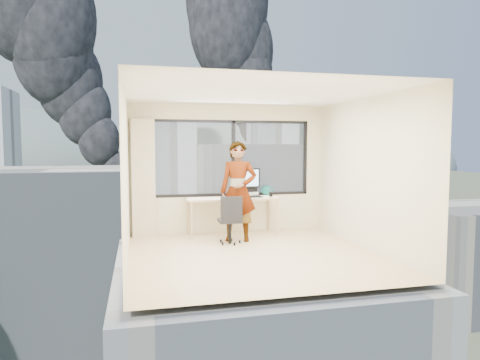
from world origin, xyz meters
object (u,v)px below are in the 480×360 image
object	(u,v)px
game_console	(248,194)
handbag	(267,190)
desk	(232,216)
person	(238,191)
laptop	(251,191)
chair	(230,219)
monitor	(246,182)

from	to	relation	value
game_console	handbag	bearing A→B (deg)	-8.38
desk	handbag	xyz separation A→B (m)	(0.80, 0.24, 0.48)
person	handbag	world-z (taller)	person
laptop	handbag	bearing A→B (deg)	21.76
game_console	handbag	distance (m)	0.42
chair	game_console	bearing A→B (deg)	61.90
handbag	laptop	bearing A→B (deg)	-171.25
monitor	game_console	world-z (taller)	monitor
laptop	desk	bearing A→B (deg)	177.54
chair	laptop	distance (m)	1.08
person	laptop	size ratio (longest dim) A/B	4.71
monitor	handbag	xyz separation A→B (m)	(0.49, 0.14, -0.19)
chair	laptop	bearing A→B (deg)	55.29
desk	laptop	world-z (taller)	laptop
desk	person	distance (m)	0.78
laptop	handbag	xyz separation A→B (m)	(0.41, 0.22, -0.02)
chair	laptop	xyz separation A→B (m)	(0.61, 0.79, 0.42)
person	monitor	xyz separation A→B (m)	(0.32, 0.66, 0.11)
desk	game_console	distance (m)	0.61
chair	monitor	size ratio (longest dim) A/B	1.54
handbag	desk	bearing A→B (deg)	177.64
chair	handbag	size ratio (longest dim) A/B	3.43
chair	person	bearing A→B (deg)	48.76
laptop	monitor	bearing A→B (deg)	128.89
chair	handbag	world-z (taller)	handbag
laptop	chair	bearing A→B (deg)	-133.68
person	handbag	bearing A→B (deg)	62.25
desk	chair	distance (m)	0.80
desk	chair	world-z (taller)	chair
laptop	person	bearing A→B (deg)	-130.91
monitor	game_console	bearing A→B (deg)	53.86
desk	laptop	size ratio (longest dim) A/B	4.55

